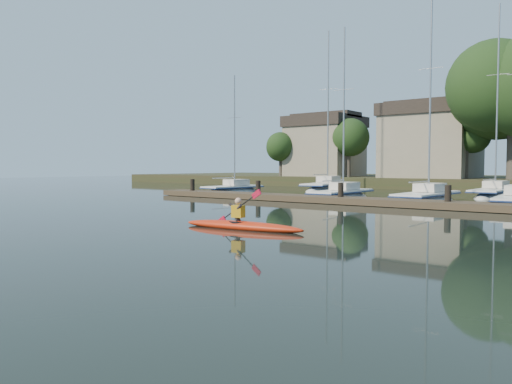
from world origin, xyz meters
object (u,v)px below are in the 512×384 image
Objects in this scene: dock at (390,202)px; sailboat_0 at (233,195)px; sailboat_1 at (342,201)px; sailboat_6 at (494,199)px; sailboat_2 at (427,205)px; sailboat_5 at (326,192)px; kayak at (241,224)px.

sailboat_0 is (-15.50, 5.09, -0.38)m from dock.
sailboat_1 is 11.26m from sailboat_6.
dock is at bearing -14.34° from sailboat_0.
sailboat_5 is (-12.23, 9.22, -0.02)m from sailboat_2.
sailboat_0 reaches higher than kayak.
sailboat_2 is 15.31m from sailboat_5.
sailboat_0 is at bearing 124.52° from kayak.
sailboat_1 is at bearing -2.37° from sailboat_0.
sailboat_1 is (10.44, -1.14, 0.00)m from sailboat_0.
sailboat_2 is at bearing 81.55° from kayak.
sailboat_6 is (14.19, -1.24, 0.02)m from sailboat_5.
sailboat_5 reaches higher than sailboat_1.
sailboat_5 is 1.06× the size of sailboat_6.
sailboat_6 is at bearing 25.99° from sailboat_0.
sailboat_2 is at bearing 3.35° from sailboat_1.
sailboat_6 is at bearing 76.90° from sailboat_2.
kayak is 0.30× the size of sailboat_5.
sailboat_6 reaches higher than sailboat_2.
sailboat_1 reaches higher than sailboat_0.
sailboat_5 is (-11.75, 26.11, -0.37)m from kayak.
dock is 2.33× the size of sailboat_6.
sailboat_6 is (7.47, 8.43, -0.00)m from sailboat_1.
sailboat_0 is 15.96m from sailboat_2.
dock is (0.04, 12.49, 0.02)m from kayak.
sailboat_6 is (2.41, 12.38, -0.37)m from dock.
sailboat_0 is 10.50m from sailboat_1.
kayak is at bearing -74.41° from sailboat_1.
sailboat_1 is at bearing -65.45° from sailboat_5.
sailboat_1 is 0.80× the size of sailboat_5.
dock is 4.45m from sailboat_2.
kayak is at bearing -90.17° from dock.
kayak is 0.38× the size of sailboat_1.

